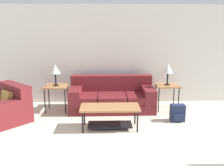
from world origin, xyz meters
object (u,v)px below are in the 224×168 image
backpack (178,113)px  coffee_table (110,112)px  table_lamp_right (168,69)px  couch (112,98)px  armchair (4,109)px  side_table_right (167,87)px  table_lamp_left (55,70)px  side_table_left (56,88)px

backpack → coffee_table: bearing=-166.7°
table_lamp_right → couch: bearing=177.3°
coffee_table → armchair: bearing=168.8°
armchair → table_lamp_right: size_ratio=2.63×
backpack → couch: bearing=148.9°
coffee_table → side_table_right: size_ratio=1.89×
side_table_right → table_lamp_left: size_ratio=1.22×
side_table_left → table_lamp_left: 0.46m
side_table_right → table_lamp_left: bearing=-180.0°
couch → armchair: size_ratio=1.52×
table_lamp_left → side_table_left: bearing=116.6°
couch → table_lamp_left: size_ratio=4.00×
couch → table_lamp_right: table_lamp_right is taller
armchair → backpack: size_ratio=3.61×
armchair → side_table_left: (1.01, 0.69, 0.28)m
table_lamp_right → side_table_right: bearing=63.4°
side_table_right → backpack: 0.89m
armchair → side_table_right: size_ratio=2.15×
coffee_table → backpack: (1.50, 0.35, -0.16)m
backpack → side_table_right: bearing=94.1°
couch → side_table_left: (-1.37, -0.06, 0.28)m
couch → side_table_right: size_ratio=3.27×
side_table_left → table_lamp_left: bearing=-63.4°
table_lamp_left → table_lamp_right: (2.73, 0.00, 0.00)m
table_lamp_left → backpack: table_lamp_left is taller
side_table_left → table_lamp_right: (2.73, -0.00, 0.46)m
armchair → side_table_left: armchair is taller
side_table_left → armchair: bearing=-145.7°
armchair → side_table_left: size_ratio=2.15×
armchair → side_table_right: bearing=10.4°
armchair → table_lamp_right: bearing=10.4°
side_table_left → backpack: 2.93m
side_table_left → table_lamp_right: 2.77m
couch → backpack: couch is taller
table_lamp_left → coffee_table: bearing=-41.6°
armchair → backpack: armchair is taller
couch → table_lamp_left: 1.55m
couch → backpack: size_ratio=5.50×
coffee_table → side_table_left: size_ratio=1.89×
couch → coffee_table: 1.22m
armchair → side_table_right: (3.75, 0.69, 0.28)m
armchair → backpack: 3.81m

